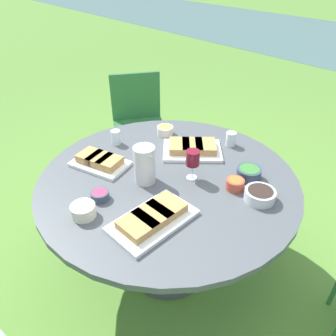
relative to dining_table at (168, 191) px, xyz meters
name	(u,v)px	position (x,y,z in m)	size (l,w,h in m)	color
ground_plane	(168,264)	(0.00, 0.00, -0.64)	(40.00, 40.00, 0.00)	#5B8C38
dining_table	(168,191)	(0.00, 0.00, 0.00)	(1.43, 1.43, 0.73)	#4C4C51
chair_far_back	(138,117)	(-1.06, 0.62, -0.11)	(0.58, 0.59, 0.89)	#2D6B38
water_pitcher	(145,165)	(-0.06, -0.11, 0.20)	(0.12, 0.12, 0.21)	silver
wine_glass	(193,159)	(0.10, 0.09, 0.22)	(0.07, 0.07, 0.17)	silver
platter_bread_main	(100,161)	(-0.35, -0.21, 0.12)	(0.37, 0.29, 0.06)	white
platter_charcuterie	(192,148)	(-0.09, 0.29, 0.12)	(0.43, 0.43, 0.06)	white
platter_sandwich_side	(153,218)	(0.22, -0.29, 0.12)	(0.25, 0.41, 0.06)	white
bowl_fries	(165,130)	(-0.38, 0.32, 0.13)	(0.11, 0.11, 0.06)	beige
bowl_salad	(249,173)	(0.31, 0.32, 0.13)	(0.13, 0.13, 0.06)	#334256
bowl_olives	(260,195)	(0.45, 0.20, 0.13)	(0.15, 0.15, 0.06)	silver
bowl_dip_red	(100,195)	(-0.09, -0.38, 0.12)	(0.09, 0.09, 0.04)	#334256
bowl_dip_cream	(83,210)	(-0.04, -0.50, 0.13)	(0.12, 0.12, 0.06)	beige
bowl_roasted_veg	(235,184)	(0.31, 0.19, 0.13)	(0.09, 0.09, 0.06)	#B74733
cup_water_near	(231,139)	(0.01, 0.53, 0.14)	(0.06, 0.06, 0.09)	silver
cup_water_far	(116,137)	(-0.50, 0.01, 0.14)	(0.06, 0.06, 0.09)	silver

